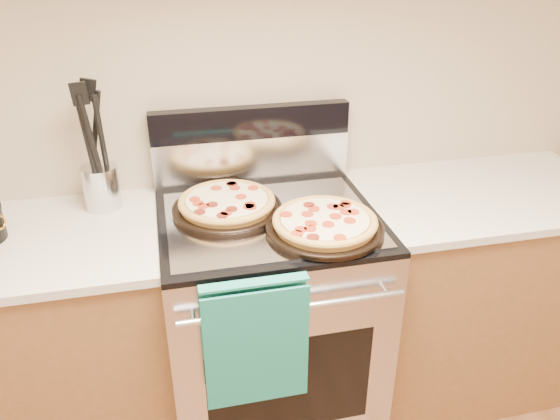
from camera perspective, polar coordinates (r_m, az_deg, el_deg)
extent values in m
plane|color=tan|center=(2.08, -3.39, 14.47)|extent=(4.00, 0.00, 4.00)
cube|color=#B7B7BC|center=(2.16, -1.10, -11.67)|extent=(0.76, 0.68, 0.90)
cube|color=black|center=(1.92, 1.07, -17.82)|extent=(0.56, 0.01, 0.40)
cube|color=black|center=(1.91, -1.23, -0.86)|extent=(0.76, 0.68, 0.02)
cube|color=silver|center=(2.14, -2.96, 5.33)|extent=(0.76, 0.06, 0.18)
cube|color=black|center=(2.09, -3.06, 9.15)|extent=(0.76, 0.06, 0.12)
cylinder|color=silver|center=(1.66, 1.51, -10.22)|extent=(0.70, 0.03, 0.03)
cube|color=gray|center=(1.87, -1.04, -0.94)|extent=(0.70, 0.55, 0.01)
cube|color=brown|center=(2.23, -24.65, -13.55)|extent=(1.00, 0.62, 0.88)
cube|color=beige|center=(1.99, -27.16, -3.43)|extent=(1.02, 0.64, 0.03)
cube|color=brown|center=(2.48, 19.23, -7.93)|extent=(1.00, 0.62, 0.88)
cube|color=beige|center=(2.26, 20.98, 1.56)|extent=(1.02, 0.64, 0.03)
cylinder|color=silver|center=(2.05, -18.15, 2.27)|extent=(0.16, 0.16, 0.16)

